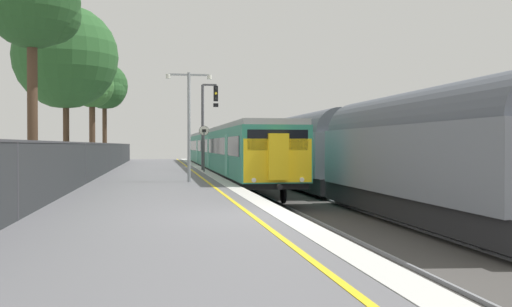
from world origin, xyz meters
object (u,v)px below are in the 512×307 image
(platform_lamp_mid, at_px, (189,116))
(background_tree_right, at_px, (106,88))
(background_tree_back, at_px, (64,61))
(background_tree_left, at_px, (36,5))
(background_tree_centre, at_px, (93,88))
(commuter_train_at_platform, at_px, (221,150))
(freight_train_adjacent_track, at_px, (306,149))
(speed_limit_sign, at_px, (204,143))
(signal_gantry, at_px, (207,117))

(platform_lamp_mid, distance_m, background_tree_right, 25.24)
(background_tree_right, bearing_deg, background_tree_back, -89.92)
(background_tree_left, height_order, background_tree_back, background_tree_left)
(platform_lamp_mid, relative_size, background_tree_centre, 0.65)
(commuter_train_at_platform, xyz_separation_m, background_tree_centre, (-9.19, 0.40, 4.43))
(freight_train_adjacent_track, xyz_separation_m, speed_limit_sign, (-5.85, 1.81, 0.39))
(speed_limit_sign, relative_size, background_tree_left, 0.34)
(commuter_train_at_platform, xyz_separation_m, signal_gantry, (-1.49, -5.10, 2.18))
(commuter_train_at_platform, bearing_deg, background_tree_left, -111.71)
(signal_gantry, bearing_deg, platform_lamp_mid, -98.40)
(freight_train_adjacent_track, relative_size, background_tree_back, 5.51)
(background_tree_centre, relative_size, background_tree_back, 0.91)
(speed_limit_sign, bearing_deg, signal_gantry, 81.71)
(signal_gantry, relative_size, background_tree_centre, 0.75)
(freight_train_adjacent_track, height_order, speed_limit_sign, freight_train_adjacent_track)
(background_tree_left, bearing_deg, speed_limit_sign, 64.41)
(signal_gantry, distance_m, speed_limit_sign, 2.97)
(speed_limit_sign, xyz_separation_m, background_tree_left, (-6.81, -14.23, 4.61))
(background_tree_centre, distance_m, background_tree_right, 7.10)
(freight_train_adjacent_track, height_order, background_tree_left, background_tree_left)
(speed_limit_sign, distance_m, platform_lamp_mid, 9.52)
(background_tree_left, bearing_deg, background_tree_right, 90.47)
(freight_train_adjacent_track, height_order, background_tree_back, background_tree_back)
(platform_lamp_mid, bearing_deg, background_tree_back, 155.89)
(signal_gantry, relative_size, speed_limit_sign, 2.00)
(commuter_train_at_platform, xyz_separation_m, speed_limit_sign, (-1.85, -7.52, 0.50))
(commuter_train_at_platform, distance_m, background_tree_back, 17.40)
(commuter_train_at_platform, bearing_deg, signal_gantry, -106.32)
(speed_limit_sign, bearing_deg, background_tree_right, 115.21)
(platform_lamp_mid, bearing_deg, freight_train_adjacent_track, 46.19)
(commuter_train_at_platform, xyz_separation_m, freight_train_adjacent_track, (4.00, -9.33, 0.11))
(signal_gantry, relative_size, background_tree_right, 0.65)
(platform_lamp_mid, bearing_deg, background_tree_centre, 109.02)
(commuter_train_at_platform, bearing_deg, background_tree_centre, 177.50)
(signal_gantry, height_order, background_tree_back, background_tree_back)
(background_tree_left, height_order, background_tree_centre, background_tree_left)
(signal_gantry, distance_m, background_tree_back, 12.02)
(signal_gantry, xyz_separation_m, background_tree_right, (-7.41, 12.56, 2.95))
(background_tree_right, distance_m, background_tree_back, 21.83)
(platform_lamp_mid, distance_m, background_tree_centre, 18.49)
(speed_limit_sign, bearing_deg, background_tree_left, -115.59)
(freight_train_adjacent_track, distance_m, background_tree_right, 21.77)
(signal_gantry, bearing_deg, background_tree_left, -113.28)
(freight_train_adjacent_track, height_order, platform_lamp_mid, platform_lamp_mid)
(commuter_train_at_platform, distance_m, background_tree_centre, 10.21)
(speed_limit_sign, distance_m, background_tree_centre, 11.49)
(platform_lamp_mid, bearing_deg, speed_limit_sign, 81.57)
(platform_lamp_mid, relative_size, background_tree_left, 0.59)
(commuter_train_at_platform, xyz_separation_m, background_tree_back, (-8.87, -14.35, 4.26))
(platform_lamp_mid, xyz_separation_m, background_tree_back, (-5.64, 2.52, 2.64))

